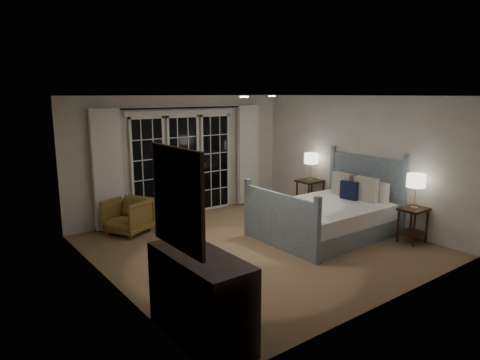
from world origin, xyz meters
TOP-DOWN VIEW (x-y plane):
  - floor at (0.00, 0.00)m, footprint 5.00×5.00m
  - ceiling at (0.00, 0.00)m, footprint 5.00×5.00m
  - wall_left at (-2.50, 0.00)m, footprint 0.02×5.00m
  - wall_right at (2.50, 0.00)m, footprint 0.02×5.00m
  - wall_back at (0.00, 2.50)m, footprint 5.00×0.02m
  - wall_front at (0.00, -2.50)m, footprint 5.00×0.02m
  - french_doors at (0.00, 2.46)m, footprint 2.50×0.04m
  - curtain_rod at (0.00, 2.40)m, footprint 3.50×0.03m
  - curtain_left at (-1.65, 2.38)m, footprint 0.55×0.10m
  - curtain_right at (1.65, 2.38)m, footprint 0.55×0.10m
  - downlight_a at (0.80, 0.60)m, footprint 0.12×0.12m
  - downlight_b at (-0.60, -0.40)m, footprint 0.12×0.12m
  - bed at (1.41, -0.29)m, footprint 2.33×1.67m
  - nightstand_left at (2.25, -1.46)m, footprint 0.47×0.38m
  - nightstand_right at (2.27, 0.98)m, footprint 0.55×0.44m
  - lamp_left at (2.25, -1.46)m, footprint 0.31×0.31m
  - lamp_right at (2.27, 0.98)m, footprint 0.30×0.30m
  - armchair at (-1.46, 1.98)m, footprint 0.95×0.95m
  - dresser at (-2.23, -1.78)m, footprint 0.56×1.31m
  - mirror at (-2.47, -1.78)m, footprint 0.05×0.85m

SIDE VIEW (x-z plane):
  - floor at x=0.00m, z-range 0.00..0.00m
  - armchair at x=-1.46m, z-range 0.00..0.65m
  - bed at x=1.41m, z-range -0.34..1.02m
  - nightstand_left at x=2.25m, z-range 0.10..0.71m
  - dresser at x=-2.23m, z-range 0.00..0.93m
  - nightstand_right at x=2.27m, z-range 0.12..0.82m
  - lamp_left at x=2.25m, z-range 0.79..1.38m
  - french_doors at x=0.00m, z-range -0.01..2.19m
  - curtain_left at x=-1.65m, z-range 0.02..2.27m
  - curtain_right at x=1.65m, z-range 0.02..2.27m
  - lamp_right at x=2.27m, z-range 0.88..1.46m
  - wall_left at x=-2.50m, z-range 0.00..2.50m
  - wall_right at x=2.50m, z-range 0.00..2.50m
  - wall_back at x=0.00m, z-range 0.00..2.50m
  - wall_front at x=0.00m, z-range 0.00..2.50m
  - mirror at x=-2.47m, z-range 1.05..2.05m
  - curtain_rod at x=0.00m, z-range 2.23..2.27m
  - downlight_a at x=0.80m, z-range 2.48..2.50m
  - downlight_b at x=-0.60m, z-range 2.48..2.50m
  - ceiling at x=0.00m, z-range 2.50..2.50m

